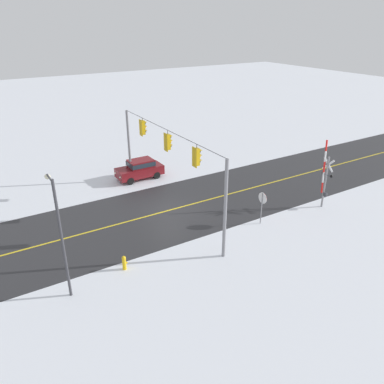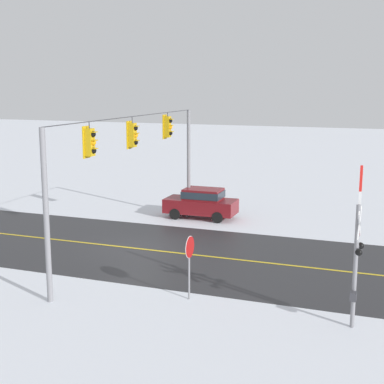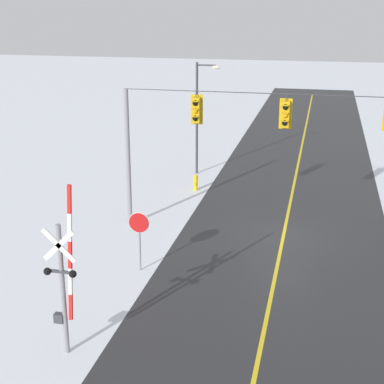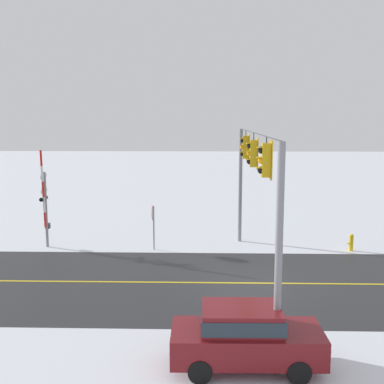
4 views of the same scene
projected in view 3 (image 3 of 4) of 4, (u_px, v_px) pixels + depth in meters
ground_plane at (283, 237)px, 25.56m from camera, size 160.00×160.00×0.00m
road_asphalt at (292, 194)px, 31.12m from camera, size 9.00×80.00×0.01m
lane_centre_line at (292, 194)px, 31.12m from camera, size 0.14×72.00×0.01m
signal_span at (288, 140)px, 24.22m from camera, size 14.20×0.47×6.22m
stop_sign at (139, 228)px, 21.83m from camera, size 0.80×0.09×2.35m
railroad_crossing at (63, 280)px, 16.41m from camera, size 0.98×0.31×5.16m
streetlamp_near at (200, 108)px, 33.71m from camera, size 1.39×0.28×6.50m
fire_hydrant at (196, 182)px, 31.69m from camera, size 0.24×0.31×0.88m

